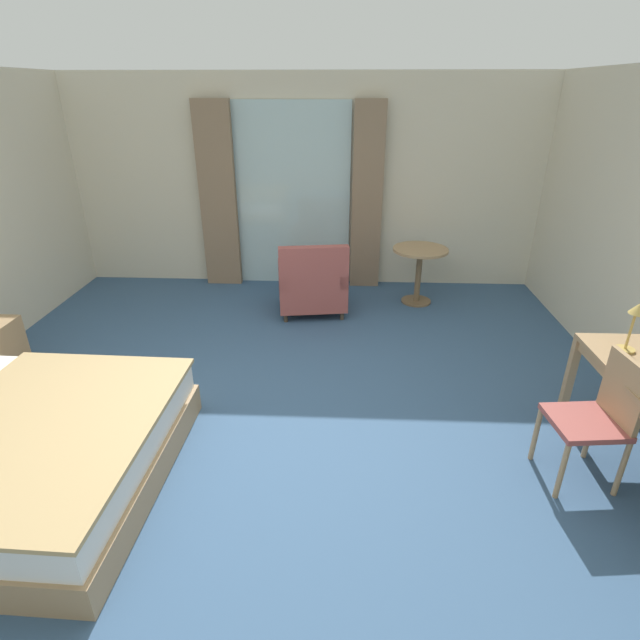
# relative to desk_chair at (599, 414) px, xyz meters

# --- Properties ---
(ground) EXTENTS (6.65, 7.22, 0.10)m
(ground) POSITION_rel_desk_chair_xyz_m (-2.19, 0.44, -0.57)
(ground) COLOR #38567A
(wall_back) EXTENTS (6.25, 0.12, 2.64)m
(wall_back) POSITION_rel_desk_chair_xyz_m (-2.19, 3.79, 0.80)
(wall_back) COLOR beige
(wall_back) RESTS_ON ground
(balcony_glass_door) EXTENTS (1.47, 0.02, 2.32)m
(balcony_glass_door) POSITION_rel_desk_chair_xyz_m (-2.35, 3.71, 0.64)
(balcony_glass_door) COLOR silver
(balcony_glass_door) RESTS_ON ground
(curtain_panel_left) EXTENTS (0.46, 0.10, 2.33)m
(curtain_panel_left) POSITION_rel_desk_chair_xyz_m (-3.31, 3.61, 0.65)
(curtain_panel_left) COLOR #897056
(curtain_panel_left) RESTS_ON ground
(curtain_panel_right) EXTENTS (0.38, 0.10, 2.33)m
(curtain_panel_right) POSITION_rel_desk_chair_xyz_m (-1.39, 3.61, 0.65)
(curtain_panel_right) COLOR #897056
(curtain_panel_right) RESTS_ON ground
(desk_chair) EXTENTS (0.48, 0.45, 0.92)m
(desk_chair) POSITION_rel_desk_chair_xyz_m (0.00, 0.00, 0.00)
(desk_chair) COLOR #9E4C47
(desk_chair) RESTS_ON ground
(desk_lamp) EXTENTS (0.16, 0.14, 0.38)m
(desk_lamp) POSITION_rel_desk_chair_xyz_m (0.35, 0.46, 0.51)
(desk_lamp) COLOR tan
(desk_lamp) RESTS_ON writing_desk
(armchair_by_window) EXTENTS (0.87, 0.84, 0.88)m
(armchair_by_window) POSITION_rel_desk_chair_xyz_m (-2.04, 2.67, -0.17)
(armchair_by_window) COLOR #9E4C47
(armchair_by_window) RESTS_ON ground
(round_cafe_table) EXTENTS (0.66, 0.66, 0.70)m
(round_cafe_table) POSITION_rel_desk_chair_xyz_m (-0.75, 3.04, -0.00)
(round_cafe_table) COLOR tan
(round_cafe_table) RESTS_ON ground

